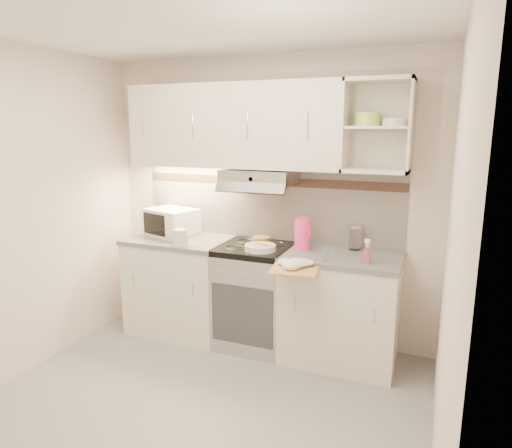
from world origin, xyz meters
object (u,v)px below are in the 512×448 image
at_px(plate_stack, 260,248).
at_px(watering_can, 182,236).
at_px(spray_bottle, 367,253).
at_px(microwave, 171,222).
at_px(pink_pitcher, 303,234).
at_px(cutting_board, 295,270).
at_px(glass_jar, 355,237).
at_px(electric_range, 255,296).

bearing_deg(plate_stack, watering_can, -172.30).
distance_m(watering_can, spray_bottle, 1.55).
xyz_separation_m(microwave, pink_pitcher, (1.27, -0.02, 0.01)).
distance_m(pink_pitcher, cutting_board, 0.49).
xyz_separation_m(glass_jar, cutting_board, (-0.33, -0.62, -0.13)).
bearing_deg(plate_stack, cutting_board, -37.04).
height_order(pink_pitcher, spray_bottle, pink_pitcher).
bearing_deg(spray_bottle, glass_jar, 115.10).
bearing_deg(microwave, watering_can, -28.82).
relative_size(electric_range, spray_bottle, 4.57).
distance_m(plate_stack, glass_jar, 0.79).
height_order(glass_jar, cutting_board, glass_jar).
bearing_deg(pink_pitcher, glass_jar, 29.80).
bearing_deg(spray_bottle, electric_range, 172.67).
height_order(microwave, watering_can, microwave).
relative_size(electric_range, glass_jar, 4.42).
distance_m(microwave, spray_bottle, 1.84).
height_order(watering_can, pink_pitcher, pink_pitcher).
bearing_deg(microwave, electric_range, 12.34).
bearing_deg(glass_jar, watering_can, -163.33).
relative_size(plate_stack, spray_bottle, 1.30).
bearing_deg(plate_stack, electric_range, 127.06).
bearing_deg(watering_can, microwave, 121.86).
bearing_deg(microwave, cutting_board, -3.00).
relative_size(electric_range, watering_can, 3.54).
distance_m(plate_stack, cutting_board, 0.49).
relative_size(microwave, spray_bottle, 2.63).
distance_m(glass_jar, spray_bottle, 0.39).
relative_size(plate_stack, pink_pitcher, 0.98).
height_order(electric_range, watering_can, watering_can).
xyz_separation_m(watering_can, glass_jar, (1.40, 0.42, 0.02)).
distance_m(plate_stack, spray_bottle, 0.87).
bearing_deg(electric_range, pink_pitcher, 5.92).
xyz_separation_m(microwave, cutting_board, (1.35, -0.48, -0.16)).
distance_m(pink_pitcher, glass_jar, 0.43).
bearing_deg(plate_stack, pink_pitcher, 28.51).
bearing_deg(pink_pitcher, spray_bottle, -11.28).
bearing_deg(spray_bottle, plate_stack, 179.88).
relative_size(watering_can, glass_jar, 1.25).
height_order(microwave, spray_bottle, microwave).
relative_size(watering_can, spray_bottle, 1.29).
xyz_separation_m(microwave, watering_can, (0.28, -0.28, -0.05)).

